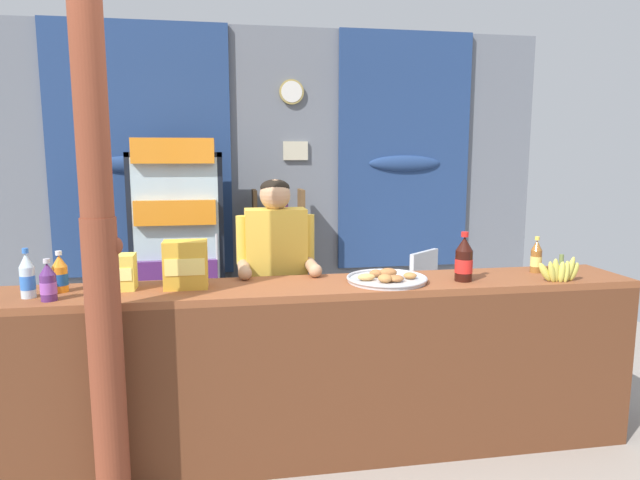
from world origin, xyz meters
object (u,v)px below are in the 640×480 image
(timber_post, at_px, (99,231))
(soda_bottle_water, at_px, (27,277))
(soda_bottle_cola, at_px, (464,260))
(snack_box_instant_noodle, at_px, (116,272))
(soda_bottle_iced_tea, at_px, (536,257))
(snack_box_choco_powder, at_px, (186,264))
(soda_bottle_grape_soda, at_px, (48,283))
(pastry_tray, at_px, (387,278))
(drink_fridge, at_px, (179,236))
(soda_bottle_orange_soda, at_px, (60,275))
(plastic_lawn_chair, at_px, (411,290))
(bottle_shelf_rack, at_px, (279,259))
(stall_counter, at_px, (312,359))
(shopkeeper, at_px, (276,272))
(banana_bunch, at_px, (561,271))

(timber_post, xyz_separation_m, soda_bottle_water, (-0.42, 0.33, -0.27))
(soda_bottle_cola, bearing_deg, snack_box_instant_noodle, 176.47)
(soda_bottle_iced_tea, distance_m, snack_box_choco_powder, 2.07)
(timber_post, height_order, soda_bottle_cola, timber_post)
(soda_bottle_grape_soda, xyz_separation_m, snack_box_instant_noodle, (0.29, 0.17, 0.01))
(soda_bottle_grape_soda, height_order, pastry_tray, soda_bottle_grape_soda)
(soda_bottle_cola, relative_size, pastry_tray, 0.62)
(soda_bottle_cola, relative_size, snack_box_choco_powder, 1.10)
(drink_fridge, height_order, soda_bottle_orange_soda, drink_fridge)
(plastic_lawn_chair, distance_m, soda_bottle_grape_soda, 3.16)
(timber_post, distance_m, soda_bottle_orange_soda, 0.59)
(timber_post, relative_size, bottle_shelf_rack, 2.07)
(stall_counter, distance_m, soda_bottle_cola, 1.01)
(soda_bottle_iced_tea, relative_size, soda_bottle_water, 0.88)
(timber_post, relative_size, snack_box_choco_powder, 11.14)
(soda_bottle_grape_soda, height_order, soda_bottle_water, soda_bottle_water)
(soda_bottle_grape_soda, distance_m, soda_bottle_water, 0.14)
(soda_bottle_cola, bearing_deg, bottle_shelf_rack, 109.71)
(drink_fridge, distance_m, soda_bottle_water, 2.05)
(shopkeeper, bearing_deg, soda_bottle_orange_soda, -161.71)
(drink_fridge, relative_size, soda_bottle_cola, 6.53)
(bottle_shelf_rack, xyz_separation_m, soda_bottle_orange_soda, (-1.35, -2.18, 0.37))
(soda_bottle_cola, xyz_separation_m, snack_box_choco_powder, (-1.53, 0.10, 0.01))
(timber_post, relative_size, soda_bottle_water, 11.36)
(stall_counter, relative_size, shopkeeper, 2.40)
(banana_bunch, bearing_deg, drink_fridge, 136.97)
(soda_bottle_iced_tea, xyz_separation_m, snack_box_instant_noodle, (-2.42, -0.03, 0.00))
(soda_bottle_water, bearing_deg, banana_bunch, -2.67)
(shopkeeper, bearing_deg, timber_post, -136.92)
(shopkeeper, height_order, snack_box_choco_powder, shopkeeper)
(timber_post, height_order, drink_fridge, timber_post)
(bottle_shelf_rack, height_order, soda_bottle_orange_soda, bottle_shelf_rack)
(bottle_shelf_rack, xyz_separation_m, shopkeeper, (-0.19, -1.80, 0.26))
(soda_bottle_cola, bearing_deg, drink_fridge, 130.79)
(soda_bottle_cola, height_order, pastry_tray, soda_bottle_cola)
(soda_bottle_orange_soda, bearing_deg, soda_bottle_grape_soda, -92.48)
(snack_box_choco_powder, bearing_deg, shopkeeper, 37.84)
(snack_box_choco_powder, bearing_deg, soda_bottle_orange_soda, 178.08)
(plastic_lawn_chair, relative_size, banana_bunch, 3.20)
(drink_fridge, height_order, snack_box_choco_powder, drink_fridge)
(shopkeeper, height_order, soda_bottle_grape_soda, shopkeeper)
(snack_box_choco_powder, bearing_deg, soda_bottle_water, -174.29)
(plastic_lawn_chair, bearing_deg, stall_counter, -123.16)
(snack_box_choco_powder, bearing_deg, bottle_shelf_rack, 72.10)
(shopkeeper, bearing_deg, soda_bottle_water, -159.48)
(soda_bottle_orange_soda, height_order, soda_bottle_water, soda_bottle_water)
(drink_fridge, xyz_separation_m, soda_bottle_grape_soda, (-0.47, -2.04, 0.07))
(stall_counter, distance_m, snack_box_choco_powder, 0.85)
(shopkeeper, xyz_separation_m, snack_box_instant_noodle, (-0.88, -0.39, 0.11))
(soda_bottle_grape_soda, bearing_deg, soda_bottle_cola, 1.50)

